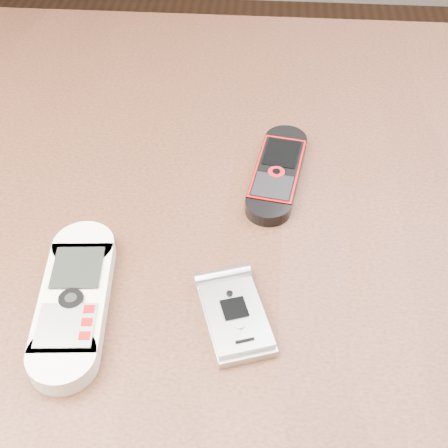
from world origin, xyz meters
TOP-DOWN VIEW (x-y plane):
  - table at (0.00, 0.00)m, footprint 1.20×0.80m
  - nokia_white at (-0.11, -0.09)m, footprint 0.06×0.16m
  - nokia_black_red at (0.05, 0.08)m, footprint 0.06×0.14m
  - motorola_razr at (0.02, -0.09)m, footprint 0.07×0.10m

SIDE VIEW (x-z plane):
  - table at x=0.00m, z-range 0.27..1.02m
  - motorola_razr at x=0.02m, z-range 0.75..0.76m
  - nokia_black_red at x=0.05m, z-range 0.75..0.76m
  - nokia_white at x=-0.11m, z-range 0.75..0.77m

